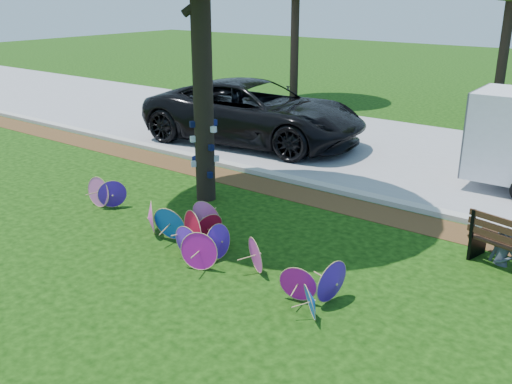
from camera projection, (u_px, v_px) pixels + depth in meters
ground at (165, 264)px, 10.10m from camera, size 90.00×90.00×0.00m
mulch_strip at (303, 195)px, 13.47m from camera, size 90.00×1.00×0.01m
curb at (318, 185)px, 13.98m from camera, size 90.00×0.30×0.12m
street at (390, 151)px, 17.11m from camera, size 90.00×8.00×0.01m
parasol_pile at (199, 234)px, 10.50m from camera, size 6.86×1.82×0.83m
black_van at (254, 112)px, 17.83m from camera, size 7.36×4.14×1.94m
person_left at (506, 230)px, 9.87m from camera, size 0.57×0.47×1.33m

